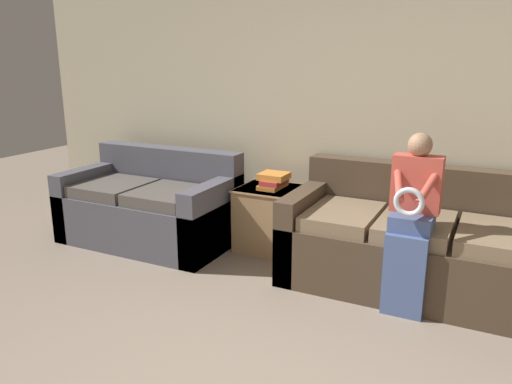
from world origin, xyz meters
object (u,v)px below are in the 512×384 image
Objects in this scene: couch_side at (151,208)px; side_shelf at (273,218)px; book_stack at (274,180)px; child_left_seated at (412,217)px; couch_main at (416,245)px.

side_shelf is (1.15, 0.30, -0.02)m from couch_side.
side_shelf is 0.36m from book_stack.
child_left_seated reaches higher than side_shelf.
couch_main reaches higher than book_stack.
book_stack is at bearing 14.86° from couch_side.
child_left_seated is (2.45, -0.29, 0.35)m from couch_side.
couch_main is at bearing 90.99° from child_left_seated.
couch_main reaches higher than side_shelf.
couch_main is 2.45m from couch_side.
couch_main is 1.58× the size of child_left_seated.
book_stack is at bearing 171.25° from couch_main.
side_shelf is at bearing 14.86° from couch_side.
book_stack is (1.15, 0.31, 0.33)m from couch_side.
side_shelf is (-1.31, 0.59, -0.37)m from child_left_seated.
book_stack is (0.01, 0.00, 0.36)m from side_shelf.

